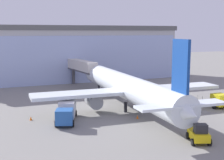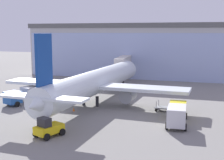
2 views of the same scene
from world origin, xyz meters
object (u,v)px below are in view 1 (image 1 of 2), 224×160
at_px(baggage_cart, 194,102).
at_px(pushback_tug, 199,134).
at_px(airplane, 127,87).
at_px(safety_cone_wingtip, 31,118).
at_px(jet_bridge, 81,66).
at_px(safety_cone_nose, 137,117).
at_px(catering_truck, 67,111).

height_order(baggage_cart, pushback_tug, pushback_tug).
bearing_deg(airplane, safety_cone_wingtip, 96.33).
distance_m(jet_bridge, safety_cone_wingtip, 27.62).
height_order(pushback_tug, safety_cone_wingtip, pushback_tug).
relative_size(airplane, baggage_cart, 13.27).
bearing_deg(safety_cone_wingtip, pushback_tug, -45.46).
height_order(baggage_cart, safety_cone_nose, baggage_cart).
height_order(safety_cone_nose, safety_cone_wingtip, same).
distance_m(baggage_cart, safety_cone_nose, 13.63).
relative_size(baggage_cart, safety_cone_nose, 5.33).
xyz_separation_m(catering_truck, baggage_cart, (22.69, 1.21, -0.97)).
bearing_deg(catering_truck, pushback_tug, 59.33).
height_order(baggage_cart, safety_cone_wingtip, baggage_cart).
bearing_deg(catering_truck, safety_cone_wingtip, -96.07).
height_order(airplane, pushback_tug, airplane).
bearing_deg(baggage_cart, airplane, -4.90).
distance_m(catering_truck, pushback_tug, 18.33).
bearing_deg(pushback_tug, safety_cone_wingtip, 66.46).
relative_size(pushback_tug, safety_cone_nose, 6.62).
height_order(catering_truck, safety_cone_nose, catering_truck).
distance_m(catering_truck, safety_cone_nose, 10.16).
xyz_separation_m(jet_bridge, safety_cone_wingtip, (-14.51, -23.08, -4.40)).
xyz_separation_m(airplane, safety_cone_nose, (-1.25, -6.11, -3.22)).
relative_size(jet_bridge, baggage_cart, 4.40).
relative_size(baggage_cart, safety_cone_wingtip, 5.33).
height_order(jet_bridge, safety_cone_nose, jet_bridge).
distance_m(pushback_tug, safety_cone_wingtip, 23.10).
relative_size(airplane, catering_truck, 5.10).
distance_m(airplane, pushback_tug, 17.65).
bearing_deg(catering_truck, jet_bridge, 178.78).
xyz_separation_m(catering_truck, safety_cone_nose, (9.68, -2.84, -1.19)).
bearing_deg(catering_truck, safety_cone_nose, 93.76).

